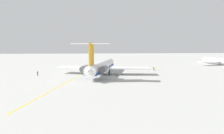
# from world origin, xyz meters

# --- Properties ---
(ground) EXTENTS (397.86, 397.86, 0.00)m
(ground) POSITION_xyz_m (0.00, 0.00, 0.00)
(ground) COLOR #ADADA8
(main_jetliner) EXTENTS (41.09, 36.73, 12.12)m
(main_jetliner) POSITION_xyz_m (1.94, 6.31, 3.31)
(main_jetliner) COLOR white
(main_jetliner) RESTS_ON ground
(airliner_far_left) EXTENTS (26.77, 26.62, 8.02)m
(airliner_far_left) POSITION_xyz_m (-31.35, 74.79, 2.36)
(airliner_far_left) COLOR silver
(airliner_far_left) RESTS_ON ground
(ground_crew_near_nose) EXTENTS (0.46, 0.29, 1.81)m
(ground_crew_near_nose) POSITION_xyz_m (-8.09, 29.83, 1.14)
(ground_crew_near_nose) COLOR black
(ground_crew_near_nose) RESTS_ON ground
(ground_crew_near_tail) EXTENTS (0.29, 0.43, 1.82)m
(ground_crew_near_tail) POSITION_xyz_m (-21.59, -9.77, 1.16)
(ground_crew_near_tail) COLOR black
(ground_crew_near_tail) RESTS_ON ground
(ground_crew_portside) EXTENTS (0.28, 0.38, 1.76)m
(ground_crew_portside) POSITION_xyz_m (2.97, -17.30, 1.12)
(ground_crew_portside) COLOR black
(ground_crew_portside) RESTS_ON ground
(ground_crew_starboard) EXTENTS (0.28, 0.44, 1.74)m
(ground_crew_starboard) POSITION_xyz_m (-10.28, 31.09, 1.10)
(ground_crew_starboard) COLOR black
(ground_crew_starboard) RESTS_ON ground
(safety_cone_nose) EXTENTS (0.40, 0.40, 0.55)m
(safety_cone_nose) POSITION_xyz_m (-23.93, -6.29, 0.28)
(safety_cone_nose) COLOR #EA590F
(safety_cone_nose) RESTS_ON ground
(safety_cone_wingtip) EXTENTS (0.40, 0.40, 0.55)m
(safety_cone_wingtip) POSITION_xyz_m (-23.84, 1.43, 0.28)
(safety_cone_wingtip) COLOR #EA590F
(safety_cone_wingtip) RESTS_ON ground
(taxiway_centreline) EXTENTS (93.96, 19.52, 0.01)m
(taxiway_centreline) POSITION_xyz_m (0.80, -1.54, 0.00)
(taxiway_centreline) COLOR gold
(taxiway_centreline) RESTS_ON ground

